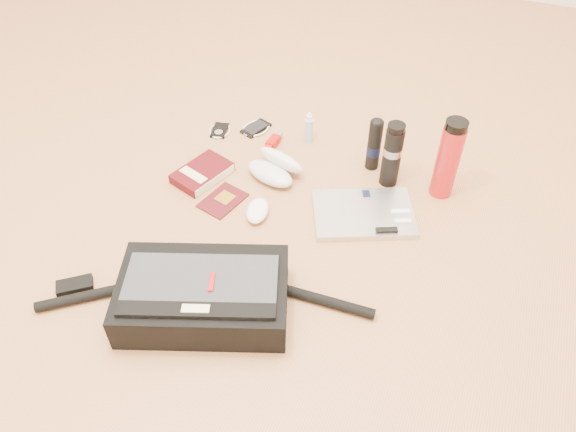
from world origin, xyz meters
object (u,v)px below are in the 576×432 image
at_px(thermos_black, 392,155).
at_px(thermos_red, 448,159).
at_px(laptop, 364,214).
at_px(book, 202,173).
at_px(messenger_bag, 202,295).

relative_size(thermos_black, thermos_red, 0.83).
distance_m(laptop, book, 0.54).
distance_m(laptop, thermos_black, 0.21).
xyz_separation_m(book, thermos_red, (0.74, 0.22, 0.12)).
bearing_deg(thermos_red, messenger_bag, -124.98).
bearing_deg(laptop, thermos_red, 21.25).
bearing_deg(thermos_red, book, -163.24).
distance_m(messenger_bag, book, 0.53).
relative_size(laptop, book, 1.70).
bearing_deg(book, laptop, 20.38).
xyz_separation_m(laptop, thermos_red, (0.19, 0.20, 0.12)).
distance_m(laptop, thermos_red, 0.30).
height_order(messenger_bag, thermos_black, thermos_black).
distance_m(messenger_bag, thermos_black, 0.74).
height_order(book, thermos_red, thermos_red).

